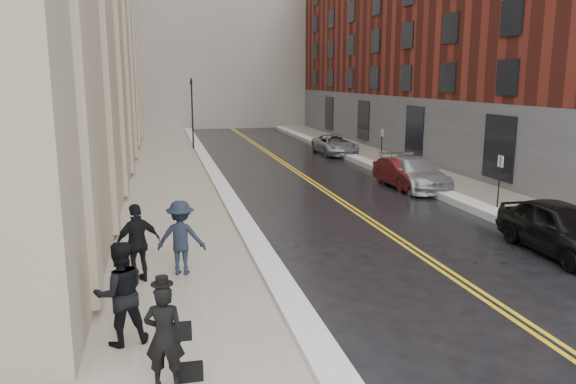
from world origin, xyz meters
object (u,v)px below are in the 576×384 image
car_maroon (403,173)px  pedestrian_c (138,243)px  car_black (562,228)px  car_silver_far (335,145)px  car_silver_near (415,173)px  pedestrian_main (164,336)px  pedestrian_b (181,238)px  pedestrian_a (120,293)px

car_maroon → pedestrian_c: pedestrian_c is taller
car_black → car_silver_far: bearing=91.3°
car_silver_near → pedestrian_main: (-11.81, -15.64, 0.30)m
pedestrian_b → car_silver_far: bearing=-103.9°
pedestrian_a → pedestrian_main: bearing=99.7°
car_black → pedestrian_a: size_ratio=2.31×
car_silver_far → pedestrian_a: 29.21m
pedestrian_main → pedestrian_b: bearing=-83.7°
pedestrian_a → car_silver_near: bearing=-146.4°
pedestrian_a → pedestrian_c: 3.39m
car_black → car_maroon: car_black is taller
car_silver_far → pedestrian_main: pedestrian_main is taller
pedestrian_a → pedestrian_b: 3.96m
car_black → car_silver_far: (0.23, 22.95, -0.12)m
car_maroon → pedestrian_main: pedestrian_main is taller
car_silver_near → pedestrian_a: pedestrian_a is taller
car_maroon → car_black: bearing=-90.2°
car_maroon → car_silver_far: size_ratio=0.86×
car_silver_near → pedestrian_a: bearing=-131.0°
car_black → pedestrian_main: (-11.58, -5.18, 0.25)m
car_black → pedestrian_main: bearing=-154.0°
car_black → pedestrian_a: 12.83m
car_silver_near → car_silver_far: 12.49m
pedestrian_main → pedestrian_c: size_ratio=0.90×
car_silver_far → pedestrian_b: size_ratio=2.51×
car_maroon → car_silver_near: size_ratio=0.82×
car_black → car_silver_near: car_black is taller
pedestrian_main → car_black: bearing=-144.5°
car_silver_near → car_silver_far: bearing=91.2°
pedestrian_main → pedestrian_a: size_ratio=0.88×
pedestrian_main → pedestrian_a: pedestrian_a is taller
pedestrian_b → pedestrian_a: bearing=83.9°
car_black → pedestrian_c: (-12.16, -0.01, 0.35)m
car_maroon → pedestrian_c: (-12.01, -10.94, 0.46)m
pedestrian_b → pedestrian_c: pedestrian_c is taller
car_silver_far → pedestrian_c: 26.10m
car_maroon → pedestrian_b: (-10.94, -10.57, 0.43)m
car_maroon → pedestrian_a: size_ratio=2.07×
pedestrian_main → car_silver_far: bearing=-101.4°
pedestrian_c → car_maroon: bearing=-161.9°
car_black → pedestrian_a: bearing=-162.7°
car_silver_far → pedestrian_a: bearing=-115.6°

